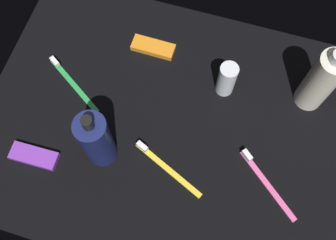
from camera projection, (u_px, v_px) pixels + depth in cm
name	position (u px, v px, depth cm)	size (l,w,h in cm)	color
ground_plane	(168.00, 126.00, 89.48)	(84.00, 64.00, 1.20)	black
lotion_bottle	(97.00, 140.00, 78.56)	(6.40, 6.40, 19.56)	navy
bodywash_bottle	(321.00, 81.00, 83.01)	(6.37, 6.37, 19.47)	silver
deodorant_stick	(227.00, 79.00, 87.77)	(4.12, 4.12, 9.61)	silver
toothbrush_yellow	(164.00, 166.00, 84.81)	(16.97, 8.33, 2.10)	yellow
toothbrush_green	(71.00, 82.00, 92.25)	(15.81, 10.70, 2.10)	green
toothbrush_pink	(265.00, 180.00, 83.65)	(14.60, 12.44, 2.10)	#E55999
snack_bar_orange	(153.00, 47.00, 95.50)	(10.40, 4.00, 1.50)	orange
snack_bar_purple	(34.00, 156.00, 85.46)	(10.40, 4.00, 1.50)	purple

